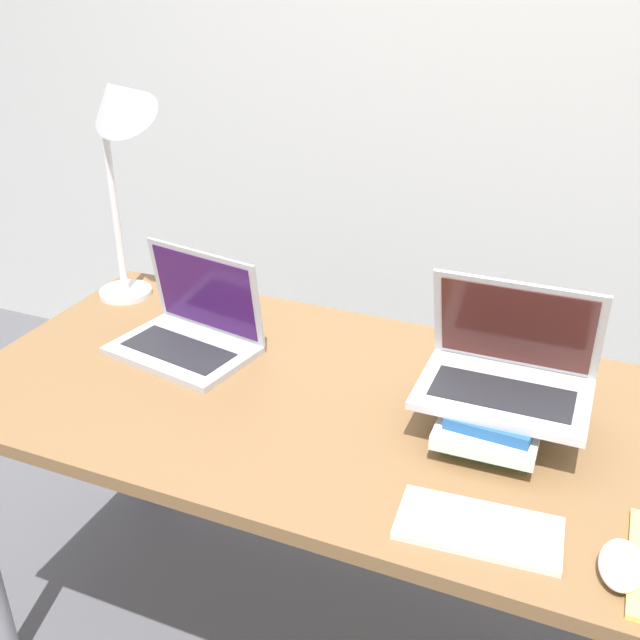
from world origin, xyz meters
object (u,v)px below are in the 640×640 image
object	(u,v)px
laptop_left	(190,330)
mouse	(621,565)
laptop_on_books	(507,371)
desk_lamp	(118,128)
wireless_keyboard	(479,528)
book_stack	(495,414)

from	to	relation	value
laptop_left	mouse	size ratio (longest dim) A/B	3.12
laptop_on_books	mouse	bearing A→B (deg)	-52.85
mouse	desk_lamp	xyz separation A→B (m)	(-1.24, 0.51, 0.45)
laptop_on_books	wireless_keyboard	distance (m)	0.34
laptop_left	wireless_keyboard	bearing A→B (deg)	-24.57
desk_lamp	laptop_on_books	bearing A→B (deg)	-10.59
laptop_left	book_stack	world-z (taller)	laptop_left
laptop_left	laptop_on_books	distance (m)	0.74
book_stack	mouse	bearing A→B (deg)	-49.41
book_stack	laptop_on_books	world-z (taller)	laptop_on_books
wireless_keyboard	desk_lamp	xyz separation A→B (m)	(-1.02, 0.50, 0.46)
book_stack	wireless_keyboard	xyz separation A→B (m)	(0.03, -0.29, -0.03)
mouse	book_stack	bearing A→B (deg)	130.59
laptop_left	wireless_keyboard	xyz separation A→B (m)	(0.76, -0.35, -0.04)
laptop_on_books	wireless_keyboard	world-z (taller)	laptop_on_books
laptop_left	wireless_keyboard	distance (m)	0.84
laptop_left	laptop_on_books	xyz separation A→B (m)	(0.74, -0.03, 0.08)
wireless_keyboard	mouse	bearing A→B (deg)	-1.63
book_stack	mouse	distance (m)	0.39
laptop_on_books	desk_lamp	size ratio (longest dim) A/B	0.53
mouse	laptop_left	bearing A→B (deg)	160.14
laptop_left	desk_lamp	world-z (taller)	desk_lamp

